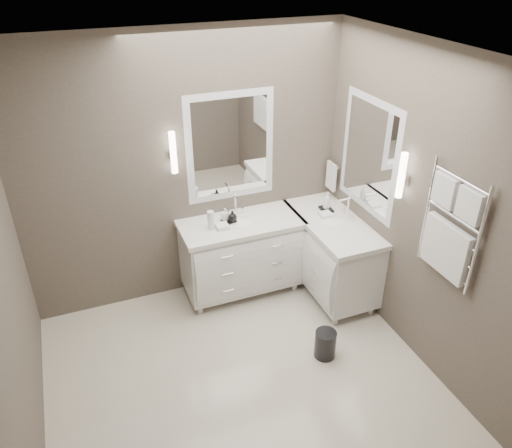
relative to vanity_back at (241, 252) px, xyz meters
name	(u,v)px	position (x,y,z in m)	size (l,w,h in m)	color
floor	(242,382)	(-0.45, -1.23, -0.49)	(3.20, 3.00, 0.01)	beige
ceiling	(236,59)	(-0.45, -1.23, 2.22)	(3.20, 3.00, 0.01)	white
wall_back	(187,172)	(-0.45, 0.28, 0.86)	(3.20, 0.01, 2.70)	#534A42
wall_front	(346,408)	(-0.45, -2.73, 0.86)	(3.20, 0.01, 2.70)	#534A42
wall_right	(421,212)	(1.15, -1.23, 0.86)	(0.01, 3.00, 2.70)	#534A42
vanity_back	(241,252)	(0.00, 0.00, 0.00)	(1.24, 0.59, 0.97)	white
vanity_right	(331,251)	(0.88, -0.33, 0.00)	(0.59, 1.24, 0.97)	white
mirror_back	(230,147)	(0.00, 0.26, 1.06)	(0.90, 0.02, 1.10)	white
mirror_right	(369,156)	(1.14, -0.43, 1.06)	(0.02, 0.90, 1.10)	white
sconce_back	(173,153)	(-0.58, 0.20, 1.11)	(0.06, 0.06, 0.40)	white
sconce_right	(401,176)	(1.08, -1.01, 1.11)	(0.06, 0.06, 0.40)	white
towel_bar_corner	(331,176)	(1.09, 0.13, 0.63)	(0.03, 0.22, 0.30)	white
towel_ladder	(450,232)	(1.10, -1.63, 0.91)	(0.06, 0.58, 0.90)	white
waste_bin	(325,344)	(0.36, -1.20, -0.35)	(0.19, 0.19, 0.27)	black
amenity_tray_back	(229,221)	(-0.12, 0.03, 0.38)	(0.14, 0.11, 0.02)	black
amenity_tray_right	(326,209)	(0.91, -0.10, 0.38)	(0.11, 0.15, 0.02)	black
water_bottle	(211,220)	(-0.32, -0.03, 0.46)	(0.07, 0.07, 0.19)	silver
soap_bottle_a	(225,214)	(-0.15, 0.05, 0.45)	(0.06, 0.06, 0.13)	white
soap_bottle_b	(232,216)	(-0.09, 0.00, 0.44)	(0.09, 0.09, 0.12)	black
soap_bottle_c	(327,200)	(0.91, -0.10, 0.48)	(0.07, 0.07, 0.18)	white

